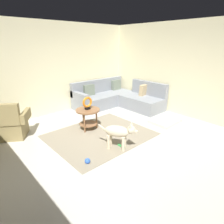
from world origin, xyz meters
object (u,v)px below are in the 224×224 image
object	(u,v)px
side_table	(88,114)
dog_toy_ball	(87,161)
dog_bed_mat	(165,121)
dog_toy_rope	(122,146)
dog	(119,133)
sectional_couch	(118,98)
torus_sculpture	(87,103)
armchair	(10,125)

from	to	relation	value
side_table	dog_toy_ball	world-z (taller)	side_table
dog_bed_mat	dog_toy_rope	bearing A→B (deg)	-175.87
dog	sectional_couch	bearing A→B (deg)	-164.79
dog_toy_rope	sectional_couch	bearing A→B (deg)	48.06
dog	dog_toy_rope	distance (m)	0.36
sectional_couch	torus_sculpture	size ratio (longest dim) A/B	6.90
armchair	torus_sculpture	world-z (taller)	armchair
sectional_couch	dog_toy_rope	size ratio (longest dim) A/B	11.84
sectional_couch	dog_toy_rope	distance (m)	2.79
dog_toy_ball	side_table	bearing A→B (deg)	53.73
side_table	dog_bed_mat	world-z (taller)	side_table
dog	dog_toy_ball	world-z (taller)	dog
torus_sculpture	dog_toy_rope	size ratio (longest dim) A/B	1.71
sectional_couch	dog	world-z (taller)	sectional_couch
dog_bed_mat	dog	world-z (taller)	dog
dog	dog_toy_ball	distance (m)	0.85
torus_sculpture	dog_toy_ball	bearing A→B (deg)	-126.27
side_table	dog_bed_mat	bearing A→B (deg)	-30.74
torus_sculpture	armchair	bearing A→B (deg)	152.27
sectional_couch	dog_bed_mat	world-z (taller)	sectional_couch
torus_sculpture	dog_bed_mat	world-z (taller)	torus_sculpture
dog_bed_mat	dog_toy_ball	distance (m)	2.73
armchair	dog_bed_mat	bearing A→B (deg)	3.34
armchair	dog_bed_mat	distance (m)	3.94
sectional_couch	armchair	distance (m)	3.44
sectional_couch	dog_bed_mat	size ratio (longest dim) A/B	2.81
armchair	side_table	size ratio (longest dim) A/B	1.66
sectional_couch	dog_toy_rope	xyz separation A→B (m)	(-1.86, -2.07, -0.27)
armchair	dog_bed_mat	xyz separation A→B (m)	(3.43, -1.93, -0.28)
torus_sculpture	dog_toy_ball	xyz separation A→B (m)	(-0.89, -1.21, -0.66)
armchair	dog	distance (m)	2.55
side_table	dog_bed_mat	xyz separation A→B (m)	(1.83, -1.09, -0.37)
dog_bed_mat	dog	distance (m)	1.97
dog_bed_mat	dog_toy_ball	size ratio (longest dim) A/B	7.53
sectional_couch	dog_toy_rope	bearing A→B (deg)	-131.94
sectional_couch	dog_bed_mat	distance (m)	1.95
dog_bed_mat	dog_toy_rope	xyz separation A→B (m)	(-1.85, -0.13, -0.02)
torus_sculpture	dog_bed_mat	size ratio (longest dim) A/B	0.41
armchair	dog	xyz separation A→B (m)	(1.49, -2.06, 0.05)
side_table	torus_sculpture	distance (m)	0.29
armchair	dog	size ratio (longest dim) A/B	1.33
torus_sculpture	sectional_couch	bearing A→B (deg)	24.57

